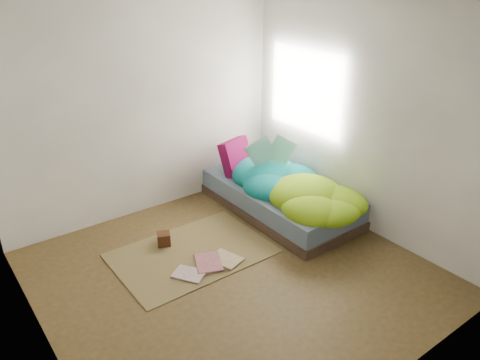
# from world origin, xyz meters

# --- Properties ---
(ground) EXTENTS (3.50, 3.50, 0.00)m
(ground) POSITION_xyz_m (0.00, 0.00, 0.00)
(ground) COLOR #49371C
(ground) RESTS_ON ground
(room_walls) EXTENTS (3.54, 3.54, 2.62)m
(room_walls) POSITION_xyz_m (0.01, 0.01, 1.63)
(room_walls) COLOR beige
(room_walls) RESTS_ON ground
(bed) EXTENTS (1.00, 2.00, 0.34)m
(bed) POSITION_xyz_m (1.22, 0.72, 0.17)
(bed) COLOR #33261B
(bed) RESTS_ON ground
(duvet) EXTENTS (0.96, 1.84, 0.34)m
(duvet) POSITION_xyz_m (1.22, 0.50, 0.51)
(duvet) COLOR #08717D
(duvet) RESTS_ON bed
(rug) EXTENTS (1.60, 1.10, 0.01)m
(rug) POSITION_xyz_m (-0.15, 0.55, 0.01)
(rug) COLOR brown
(rug) RESTS_ON ground
(pillow_floral) EXTENTS (0.53, 0.33, 0.12)m
(pillow_floral) POSITION_xyz_m (1.31, 1.44, 0.40)
(pillow_floral) COLOR beige
(pillow_floral) RESTS_ON bed
(pillow_magenta) EXTENTS (0.46, 0.25, 0.44)m
(pillow_magenta) POSITION_xyz_m (1.04, 1.37, 0.56)
(pillow_magenta) COLOR #510528
(pillow_magenta) RESTS_ON bed
(open_book) EXTENTS (0.52, 0.30, 0.31)m
(open_book) POSITION_xyz_m (1.21, 0.89, 0.84)
(open_book) COLOR green
(open_book) RESTS_ON duvet
(wooden_box) EXTENTS (0.18, 0.18, 0.14)m
(wooden_box) POSITION_xyz_m (-0.31, 0.87, 0.08)
(wooden_box) COLOR #33160B
(wooden_box) RESTS_ON rug
(floor_book_a) EXTENTS (0.35, 0.37, 0.02)m
(floor_book_a) POSITION_xyz_m (-0.47, 0.17, 0.02)
(floor_book_a) COLOR beige
(floor_book_a) RESTS_ON rug
(floor_book_b) EXTENTS (0.37, 0.42, 0.03)m
(floor_book_b) POSITION_xyz_m (-0.24, 0.32, 0.03)
(floor_book_b) COLOR #B2666E
(floor_book_b) RESTS_ON rug
(floor_book_c) EXTENTS (0.33, 0.38, 0.02)m
(floor_book_c) POSITION_xyz_m (-0.06, 0.18, 0.02)
(floor_book_c) COLOR tan
(floor_book_c) RESTS_ON rug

